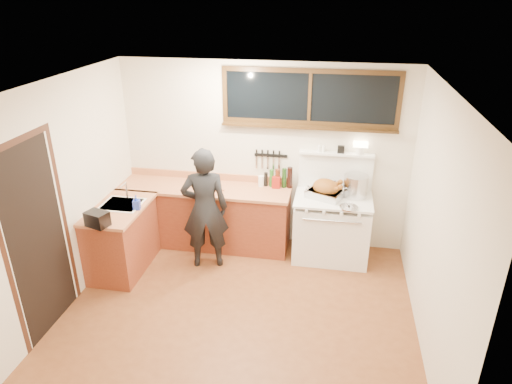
% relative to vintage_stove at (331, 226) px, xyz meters
% --- Properties ---
extents(ground_plane, '(4.00, 3.50, 0.02)m').
position_rel_vintage_stove_xyz_m(ground_plane, '(-1.00, -1.41, -0.48)').
color(ground_plane, brown).
extents(room_shell, '(4.10, 3.60, 2.65)m').
position_rel_vintage_stove_xyz_m(room_shell, '(-1.00, -1.41, 1.18)').
color(room_shell, beige).
rests_on(room_shell, ground).
extents(counter_back, '(2.44, 0.64, 1.00)m').
position_rel_vintage_stove_xyz_m(counter_back, '(-1.80, 0.04, -0.01)').
color(counter_back, maroon).
rests_on(counter_back, ground).
extents(counter_left, '(0.64, 1.09, 0.90)m').
position_rel_vintage_stove_xyz_m(counter_left, '(-2.70, -0.79, -0.02)').
color(counter_left, maroon).
rests_on(counter_left, ground).
extents(sink_unit, '(0.50, 0.45, 0.37)m').
position_rel_vintage_stove_xyz_m(sink_unit, '(-2.68, -0.71, 0.38)').
color(sink_unit, white).
rests_on(sink_unit, counter_left).
extents(vintage_stove, '(1.02, 0.74, 1.60)m').
position_rel_vintage_stove_xyz_m(vintage_stove, '(0.00, 0.00, 0.00)').
color(vintage_stove, white).
rests_on(vintage_stove, ground).
extents(back_window, '(2.32, 0.13, 0.77)m').
position_rel_vintage_stove_xyz_m(back_window, '(-0.40, 0.31, 1.60)').
color(back_window, black).
rests_on(back_window, room_shell).
extents(left_doorway, '(0.02, 1.04, 2.17)m').
position_rel_vintage_stove_xyz_m(left_doorway, '(-2.99, -1.96, 0.62)').
color(left_doorway, black).
rests_on(left_doorway, ground).
extents(knife_strip, '(0.46, 0.03, 0.28)m').
position_rel_vintage_stove_xyz_m(knife_strip, '(-0.92, 0.32, 0.84)').
color(knife_strip, black).
rests_on(knife_strip, room_shell).
extents(man, '(0.69, 0.54, 1.66)m').
position_rel_vintage_stove_xyz_m(man, '(-1.63, -0.51, 0.36)').
color(man, black).
rests_on(man, ground).
extents(soap_bottle, '(0.10, 0.10, 0.19)m').
position_rel_vintage_stove_xyz_m(soap_bottle, '(-2.43, -0.80, 0.53)').
color(soap_bottle, '#2137A7').
rests_on(soap_bottle, counter_left).
extents(toaster, '(0.30, 0.25, 0.18)m').
position_rel_vintage_stove_xyz_m(toaster, '(-2.70, -1.29, 0.52)').
color(toaster, black).
rests_on(toaster, counter_left).
extents(cutting_board, '(0.44, 0.38, 0.13)m').
position_rel_vintage_stove_xyz_m(cutting_board, '(-1.70, 0.01, 0.48)').
color(cutting_board, '#BB734A').
rests_on(cutting_board, counter_back).
extents(roast_turkey, '(0.55, 0.49, 0.25)m').
position_rel_vintage_stove_xyz_m(roast_turkey, '(-0.11, -0.01, 0.54)').
color(roast_turkey, silver).
rests_on(roast_turkey, vintage_stove).
extents(stockpot, '(0.42, 0.42, 0.30)m').
position_rel_vintage_stove_xyz_m(stockpot, '(0.27, 0.09, 0.58)').
color(stockpot, silver).
rests_on(stockpot, vintage_stove).
extents(saucepan, '(0.21, 0.30, 0.13)m').
position_rel_vintage_stove_xyz_m(saucepan, '(-0.03, 0.16, 0.50)').
color(saucepan, silver).
rests_on(saucepan, vintage_stove).
extents(pot_lid, '(0.28, 0.28, 0.04)m').
position_rel_vintage_stove_xyz_m(pot_lid, '(0.20, -0.30, 0.44)').
color(pot_lid, silver).
rests_on(pot_lid, vintage_stove).
extents(coffee_tin, '(0.11, 0.09, 0.16)m').
position_rel_vintage_stove_xyz_m(coffee_tin, '(-0.80, 0.18, 0.51)').
color(coffee_tin, maroon).
rests_on(coffee_tin, counter_back).
extents(pitcher, '(0.08, 0.08, 0.15)m').
position_rel_vintage_stove_xyz_m(pitcher, '(-1.01, 0.20, 0.51)').
color(pitcher, white).
rests_on(pitcher, counter_back).
extents(bottle_cluster, '(0.40, 0.07, 0.30)m').
position_rel_vintage_stove_xyz_m(bottle_cluster, '(-0.75, 0.22, 0.57)').
color(bottle_cluster, black).
rests_on(bottle_cluster, counter_back).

